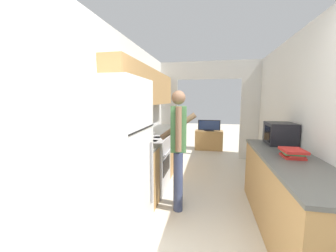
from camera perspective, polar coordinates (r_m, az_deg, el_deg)
The scene contains 13 objects.
wall_left at distance 3.35m, azimuth -10.84°, elevation 5.66°, with size 0.38×6.70×2.50m.
wall_right at distance 2.99m, azimuth 35.95°, elevation 0.53°, with size 0.06×6.70×2.50m.
wall_far_with_doorway at distance 5.49m, azimuth 11.08°, elevation 6.27°, with size 2.92×0.06×2.50m.
counter_left at distance 4.18m, azimuth -2.94°, elevation -7.77°, with size 0.62×3.00×0.88m.
counter_right at distance 2.83m, azimuth 30.57°, elevation -16.43°, with size 0.62×2.19×0.88m.
refrigerator at distance 2.20m, azimuth -15.52°, elevation -10.45°, with size 0.71×0.74×1.74m.
range_oven at distance 3.57m, azimuth -5.47°, elevation -10.36°, with size 0.66×0.74×1.02m.
person at distance 2.86m, azimuth 2.84°, elevation -5.70°, with size 0.53×0.42×1.65m.
microwave at distance 3.41m, azimuth 28.57°, elevation -1.84°, with size 0.37×0.44×0.32m.
book_stack at distance 2.72m, azimuth 31.30°, elevation -6.46°, with size 0.24×0.28×0.10m.
tv_cabinet at distance 6.46m, azimuth 11.22°, elevation -3.82°, with size 0.82×0.42×0.59m.
television at distance 6.34m, azimuth 11.31°, elevation 0.12°, with size 0.66×0.16×0.33m.
knife at distance 3.95m, azimuth -4.40°, elevation -2.04°, with size 0.06×0.34×0.02m.
Camera 1 is at (0.06, -1.15, 1.54)m, focal length 22.00 mm.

